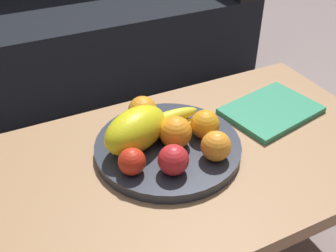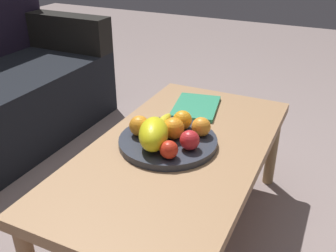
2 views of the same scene
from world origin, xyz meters
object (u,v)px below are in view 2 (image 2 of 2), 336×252
orange_front (182,120)px  apple_front (169,150)px  fruit_bowl (168,141)px  apple_left (190,140)px  coffee_table (178,158)px  orange_right (174,128)px  melon_large_front (154,134)px  magazine (196,107)px  orange_left (201,127)px  orange_back (139,126)px  banana_bunch (162,127)px

orange_front → apple_front: (-0.21, -0.04, -0.01)m
fruit_bowl → apple_left: size_ratio=5.16×
fruit_bowl → apple_left: bearing=-109.7°
apple_front → apple_left: size_ratio=0.89×
coffee_table → orange_right: size_ratio=14.35×
coffee_table → orange_right: orange_right is taller
melon_large_front → magazine: bearing=0.6°
fruit_bowl → magazine: (0.33, 0.02, -0.00)m
orange_left → magazine: orange_left is taller
apple_left → orange_right: bearing=60.1°
orange_front → magazine: orange_front is taller
apple_front → magazine: bearing=10.4°
apple_front → orange_back: bearing=59.6°
coffee_table → apple_left: bearing=-121.1°
orange_front → orange_left: orange_front is taller
orange_left → orange_right: size_ratio=0.90×
coffee_table → apple_left: apple_left is taller
orange_front → apple_front: bearing=-168.4°
melon_large_front → fruit_bowl: bearing=-14.5°
orange_front → orange_left: (-0.02, -0.08, -0.00)m
orange_left → apple_left: (-0.11, 0.00, -0.00)m
magazine → melon_large_front: bearing=169.7°
apple_left → banana_bunch: 0.15m
coffee_table → banana_bunch: (0.03, 0.08, 0.10)m
fruit_bowl → orange_back: 0.12m
orange_right → magazine: bearing=7.1°
apple_front → fruit_bowl: bearing=26.8°
fruit_bowl → melon_large_front: melon_large_front is taller
apple_left → melon_large_front: bearing=108.3°
orange_left → banana_bunch: 0.14m
coffee_table → orange_back: orange_back is taller
orange_front → orange_left: bearing=-103.5°
orange_left → banana_bunch: bearing=109.2°
orange_left → banana_bunch: size_ratio=0.44×
orange_front → apple_left: 0.15m
magazine → apple_left: bearing=-172.6°
coffee_table → fruit_bowl: size_ratio=3.15×
coffee_table → magazine: bearing=10.8°
apple_left → fruit_bowl: bearing=70.3°
fruit_bowl → orange_front: bearing=-9.8°
fruit_bowl → orange_front: (0.09, -0.02, 0.05)m
orange_back → magazine: size_ratio=0.30×
fruit_bowl → apple_left: apple_left is taller
apple_left → magazine: size_ratio=0.27×
coffee_table → apple_front: apple_front is taller
melon_large_front → apple_front: bearing=-118.6°
melon_large_front → orange_right: bearing=-22.6°
orange_back → orange_left: bearing=-65.4°
orange_front → banana_bunch: (-0.07, 0.05, -0.01)m
fruit_bowl → orange_front: 0.10m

